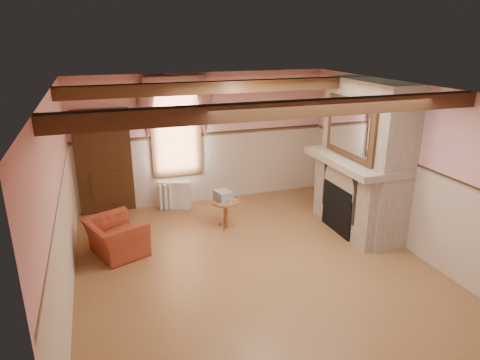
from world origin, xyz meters
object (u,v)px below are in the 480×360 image
object	(u,v)px
armchair	(116,237)
mantel_clock	(337,143)
bowl	(358,156)
side_table	(226,214)
radiator	(174,195)
oil_lamp	(338,142)

from	to	relation	value
armchair	mantel_clock	distance (m)	4.47
armchair	bowl	bearing A→B (deg)	-117.15
side_table	mantel_clock	world-z (taller)	mantel_clock
radiator	bowl	xyz separation A→B (m)	(3.00, -2.13, 1.16)
radiator	oil_lamp	distance (m)	3.56
side_table	bowl	xyz separation A→B (m)	(2.25, -0.84, 1.19)
radiator	armchair	bearing A→B (deg)	-107.67
bowl	side_table	bearing A→B (deg)	159.45
mantel_clock	armchair	bearing A→B (deg)	-176.26
side_table	bowl	size ratio (longest dim) A/B	1.64
oil_lamp	mantel_clock	bearing A→B (deg)	90.00
radiator	mantel_clock	xyz separation A→B (m)	(3.00, -1.41, 1.22)
side_table	armchair	bearing A→B (deg)	-168.93
mantel_clock	bowl	bearing A→B (deg)	-90.00
side_table	radiator	world-z (taller)	radiator
side_table	bowl	distance (m)	2.68
armchair	bowl	size ratio (longest dim) A/B	2.83
bowl	oil_lamp	distance (m)	0.69
armchair	oil_lamp	bearing A→B (deg)	-108.03
bowl	mantel_clock	size ratio (longest dim) A/B	1.40
radiator	mantel_clock	size ratio (longest dim) A/B	2.92
bowl	radiator	bearing A→B (deg)	144.63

